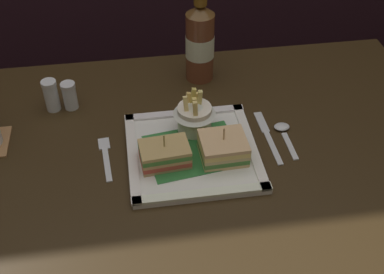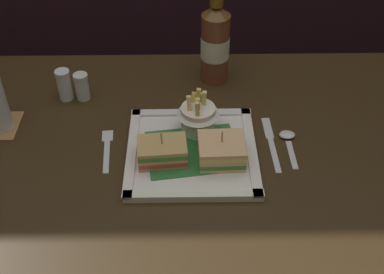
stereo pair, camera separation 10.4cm
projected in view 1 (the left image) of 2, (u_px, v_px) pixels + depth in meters
dining_table at (192, 203)px, 1.19m from camera, size 1.18×0.75×0.73m
square_plate at (192, 152)px, 1.06m from camera, size 0.27×0.27×0.02m
sandwich_half_left at (165, 154)px, 1.02m from camera, size 0.10×0.08×0.07m
sandwich_half_right at (223, 148)px, 1.03m from camera, size 0.10×0.09×0.08m
fries_cup at (194, 114)px, 1.08m from camera, size 0.09×0.09×0.10m
beer_bottle at (200, 40)px, 1.21m from camera, size 0.07×0.07×0.28m
fork at (106, 156)px, 1.06m from camera, size 0.03×0.14×0.00m
knife at (267, 135)px, 1.11m from camera, size 0.02×0.18×0.00m
spoon at (284, 131)px, 1.11m from camera, size 0.04×0.12×0.01m
salt_shaker at (52, 97)px, 1.16m from camera, size 0.03×0.03×0.08m
pepper_shaker at (70, 97)px, 1.17m from camera, size 0.03×0.03×0.07m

